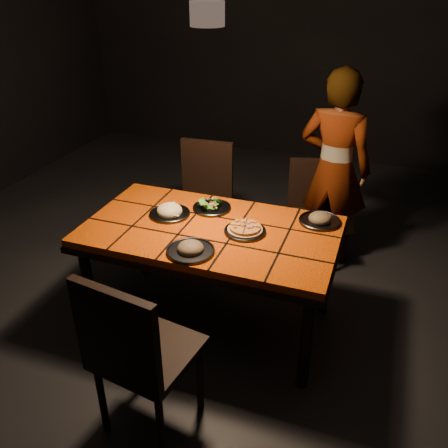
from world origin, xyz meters
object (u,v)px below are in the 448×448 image
(dining_table, at_px, (211,238))
(plate_pizza, at_px, (245,230))
(chair_near, at_px, (135,351))
(chair_far_right, at_px, (312,206))
(plate_pasta, at_px, (170,212))
(diner, at_px, (334,169))
(chair_far_left, at_px, (203,193))

(dining_table, distance_m, plate_pizza, 0.24)
(chair_near, distance_m, chair_far_right, 2.08)
(chair_far_right, xyz_separation_m, plate_pasta, (-0.80, -0.97, 0.28))
(diner, bearing_deg, plate_pizza, 79.33)
(plate_pasta, bearing_deg, chair_far_right, 50.69)
(plate_pizza, bearing_deg, plate_pasta, 174.24)
(dining_table, distance_m, chair_near, 0.98)
(chair_far_right, bearing_deg, dining_table, -130.37)
(dining_table, height_order, plate_pasta, plate_pasta)
(chair_far_left, xyz_separation_m, diner, (1.00, 0.29, 0.24))
(diner, xyz_separation_m, plate_pasta, (-0.93, -1.07, -0.02))
(chair_far_right, height_order, diner, diner)
(chair_near, distance_m, chair_far_left, 1.87)
(dining_table, relative_size, chair_far_right, 1.88)
(chair_far_left, height_order, plate_pasta, chair_far_left)
(dining_table, xyz_separation_m, plate_pasta, (-0.32, 0.07, 0.10))
(dining_table, bearing_deg, plate_pizza, 4.60)
(dining_table, relative_size, chair_far_left, 1.67)
(chair_far_left, xyz_separation_m, chair_far_right, (0.87, 0.19, -0.06))
(chair_near, distance_m, plate_pasta, 1.11)
(chair_near, bearing_deg, chair_far_left, -69.63)
(plate_pizza, bearing_deg, diner, 71.18)
(diner, bearing_deg, plate_pasta, 57.25)
(chair_near, bearing_deg, plate_pizza, -94.90)
(dining_table, distance_m, plate_pasta, 0.34)
(chair_near, relative_size, plate_pasta, 3.71)
(chair_near, height_order, plate_pizza, chair_near)
(dining_table, distance_m, chair_far_right, 1.16)
(plate_pasta, bearing_deg, diner, 49.10)
(plate_pizza, bearing_deg, chair_near, -103.46)
(dining_table, relative_size, diner, 1.02)
(dining_table, distance_m, diner, 1.30)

